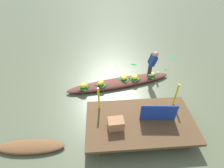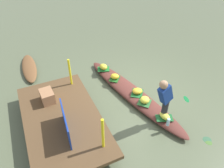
{
  "view_description": "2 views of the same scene",
  "coord_description": "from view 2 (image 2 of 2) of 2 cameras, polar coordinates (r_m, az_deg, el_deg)",
  "views": [
    {
      "loc": [
        0.7,
        5.42,
        4.55
      ],
      "look_at": [
        0.34,
        0.36,
        0.35
      ],
      "focal_mm": 28.1,
      "sensor_mm": 36.0,
      "label": 1
    },
    {
      "loc": [
        -4.16,
        2.58,
        4.27
      ],
      "look_at": [
        0.45,
        0.45,
        0.3
      ],
      "focal_mm": 34.05,
      "sensor_mm": 36.0,
      "label": 2
    }
  ],
  "objects": [
    {
      "name": "canal_water",
      "position": [
        6.49,
        5.29,
        -3.25
      ],
      "size": [
        40.0,
        40.0,
        0.0
      ],
      "primitive_type": "plane",
      "color": "#545E44",
      "rests_on": "ground"
    },
    {
      "name": "dock_platform",
      "position": [
        5.46,
        -13.22,
        -9.1
      ],
      "size": [
        3.2,
        1.8,
        0.41
      ],
      "color": "brown",
      "rests_on": "ground"
    },
    {
      "name": "vendor_boat",
      "position": [
        6.42,
        5.35,
        -2.51
      ],
      "size": [
        4.26,
        1.43,
        0.22
      ],
      "primitive_type": "ellipsoid",
      "rotation": [
        0.0,
        0.0,
        0.19
      ],
      "color": "brown",
      "rests_on": "ground"
    },
    {
      "name": "moored_boat",
      "position": [
        8.1,
        -21.34,
        4.1
      ],
      "size": [
        1.91,
        0.55,
        0.17
      ],
      "primitive_type": "ellipsoid",
      "rotation": [
        0.0,
        0.0,
        -0.04
      ],
      "color": "brown",
      "rests_on": "ground"
    },
    {
      "name": "leaf_mat_0",
      "position": [
        5.68,
        13.87,
        -8.84
      ],
      "size": [
        0.39,
        0.5,
        0.01
      ],
      "primitive_type": "cube",
      "rotation": [
        0.0,
        0.0,
        1.18
      ],
      "color": "#1C5E2C",
      "rests_on": "vendor_boat"
    },
    {
      "name": "banana_bunch_0",
      "position": [
        5.62,
        13.98,
        -8.34
      ],
      "size": [
        0.34,
        0.24,
        0.14
      ],
      "primitive_type": "ellipsoid",
      "rotation": [
        0.0,
        0.0,
        0.17
      ],
      "color": "#E9E44A",
      "rests_on": "vendor_boat"
    },
    {
      "name": "leaf_mat_1",
      "position": [
        6.79,
        0.73,
        1.5
      ],
      "size": [
        0.47,
        0.46,
        0.01
      ],
      "primitive_type": "cube",
      "rotation": [
        0.0,
        0.0,
        2.4
      ],
      "color": "#215C20",
      "rests_on": "vendor_boat"
    },
    {
      "name": "banana_bunch_1",
      "position": [
        6.74,
        0.73,
        2.07
      ],
      "size": [
        0.33,
        0.34,
        0.17
      ],
      "primitive_type": "ellipsoid",
      "rotation": [
        0.0,
        0.0,
        4.12
      ],
      "color": "gold",
      "rests_on": "vendor_boat"
    },
    {
      "name": "leaf_mat_2",
      "position": [
        6.27,
        6.77,
        -2.43
      ],
      "size": [
        0.52,
        0.51,
        0.01
      ],
      "primitive_type": "cube",
      "rotation": [
        0.0,
        0.0,
        2.46
      ],
      "color": "#1E602B",
      "rests_on": "vendor_boat"
    },
    {
      "name": "banana_bunch_2",
      "position": [
        6.22,
        6.82,
        -1.89
      ],
      "size": [
        0.32,
        0.35,
        0.16
      ],
      "primitive_type": "ellipsoid",
      "rotation": [
        0.0,
        0.0,
        1.27
      ],
      "color": "gold",
      "rests_on": "vendor_boat"
    },
    {
      "name": "leaf_mat_3",
      "position": [
        6.0,
        8.71,
        -4.85
      ],
      "size": [
        0.49,
        0.49,
        0.01
      ],
      "primitive_type": "cube",
      "rotation": [
        0.0,
        0.0,
        2.3
      ],
      "color": "#2D6733",
      "rests_on": "vendor_boat"
    },
    {
      "name": "banana_bunch_3",
      "position": [
        5.94,
        8.79,
        -4.23
      ],
      "size": [
        0.27,
        0.26,
        0.18
      ],
      "primitive_type": "ellipsoid",
      "rotation": [
        0.0,
        0.0,
        3.11
      ],
      "color": "yellow",
      "rests_on": "vendor_boat"
    },
    {
      "name": "leaf_mat_4",
      "position": [
        7.24,
        -2.31,
        4.05
      ],
      "size": [
        0.42,
        0.48,
        0.01
      ],
      "primitive_type": "cube",
      "rotation": [
        0.0,
        0.0,
        1.21
      ],
      "color": "#1C692A",
      "rests_on": "vendor_boat"
    },
    {
      "name": "banana_bunch_4",
      "position": [
        7.19,
        -2.32,
        4.65
      ],
      "size": [
        0.33,
        0.3,
        0.18
      ],
      "primitive_type": "ellipsoid",
      "rotation": [
        0.0,
        0.0,
        3.39
      ],
      "color": "gold",
      "rests_on": "vendor_boat"
    },
    {
      "name": "vendor_person",
      "position": [
        5.21,
        14.05,
        -3.35
      ],
      "size": [
        0.26,
        0.48,
        1.23
      ],
      "color": "#28282D",
      "rests_on": "vendor_boat"
    },
    {
      "name": "water_bottle",
      "position": [
        5.46,
        14.85,
        -9.86
      ],
      "size": [
        0.08,
        0.08,
        0.22
      ],
      "primitive_type": "cylinder",
      "color": "#AAD3E2",
      "rests_on": "vendor_boat"
    },
    {
      "name": "market_banner",
      "position": [
        4.86,
        -12.36,
        -10.23
      ],
      "size": [
        1.04,
        0.12,
        0.6
      ],
      "primitive_type": "cube",
      "rotation": [
        0.0,
        0.0,
        -0.09
      ],
      "color": "#173597",
      "rests_on": "dock_platform"
    },
    {
      "name": "railing_post_west",
      "position": [
        4.42,
        -2.47,
        -13.17
      ],
      "size": [
        0.06,
        0.06,
        0.83
      ],
      "primitive_type": "cylinder",
      "color": "yellow",
      "rests_on": "dock_platform"
    },
    {
      "name": "railing_post_east",
      "position": [
        6.14,
        -11.21,
        3.13
      ],
      "size": [
        0.06,
        0.06,
        0.83
      ],
      "primitive_type": "cylinder",
      "color": "yellow",
      "rests_on": "dock_platform"
    },
    {
      "name": "produce_crate",
      "position": [
        5.86,
        -16.98,
        -3.18
      ],
      "size": [
        0.46,
        0.34,
        0.31
      ],
      "primitive_type": "cube",
      "rotation": [
        0.0,
        0.0,
        0.06
      ],
      "color": "#A06F4B",
      "rests_on": "dock_platform"
    },
    {
      "name": "drifting_plant_0",
      "position": [
        5.84,
        24.19,
        -13.49
      ],
      "size": [
        0.25,
        0.26,
        0.01
      ],
      "primitive_type": "ellipsoid",
      "rotation": [
        0.0,
        0.0,
        1.28
      ],
      "color": "#345E40",
      "rests_on": "ground"
    },
    {
      "name": "drifting_plant_1",
      "position": [
        5.8,
        24.43,
        -13.97
      ],
      "size": [
        0.21,
        0.18,
        0.01
      ],
      "primitive_type": "ellipsoid",
      "rotation": [
        0.0,
        0.0,
        1.65
      ],
      "color": "#446C2C",
      "rests_on": "ground"
    },
    {
      "name": "drifting_plant_3",
      "position": [
        6.74,
        19.33,
        -3.84
      ],
      "size": [
        0.32,
        0.22,
        0.01
      ],
      "primitive_type": "ellipsoid",
      "rotation": [
        0.0,
        0.0,
        2.81
      ],
      "color": "#116C30",
      "rests_on": "ground"
    }
  ]
}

